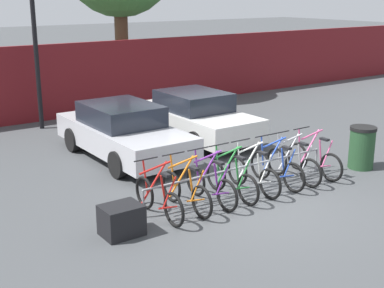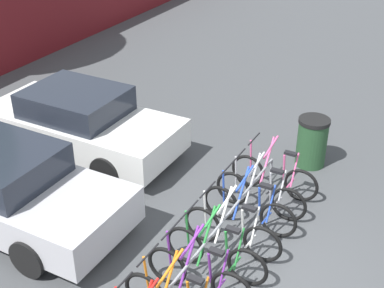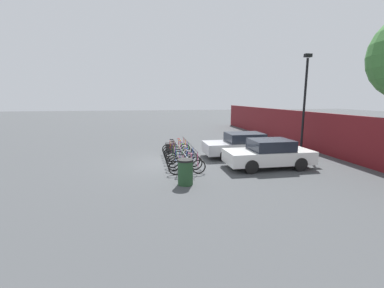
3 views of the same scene
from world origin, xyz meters
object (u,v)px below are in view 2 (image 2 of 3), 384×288
bicycle_blue (249,209)px  bicycle_pink (274,176)px  bicycle_white (232,231)px  bicycle_silver (260,194)px  bike_rack (217,231)px  car_white (81,122)px  bicycle_green (215,253)px  bicycle_purple (198,276)px  trash_bin (312,142)px  car_silver (3,186)px

bicycle_blue → bicycle_pink: bearing=3.0°
bicycle_white → bicycle_silver: 1.20m
bike_rack → car_white: (1.66, 3.98, 0.19)m
bicycle_silver → bicycle_blue: bearing=-179.1°
bicycle_white → bicycle_pink: (1.87, 0.00, 0.00)m
bicycle_white → car_white: (1.42, 4.13, 0.31)m
bicycle_green → car_white: size_ratio=0.41×
bicycle_purple → bicycle_green: (0.54, 0.00, 0.00)m
bicycle_green → trash_bin: 3.81m
car_silver → car_white: size_ratio=1.07×
bicycle_purple → car_white: size_ratio=0.41×
bicycle_green → bicycle_blue: size_ratio=1.00×
bicycle_silver → car_white: bearing=87.8°
bicycle_silver → trash_bin: bicycle_silver is taller
bike_rack → bicycle_green: (-0.34, -0.15, -0.12)m
bicycle_silver → bicycle_pink: (0.67, 0.00, 0.00)m
bike_rack → bicycle_blue: bicycle_blue is taller
bicycle_white → car_silver: car_silver is taller
bicycle_pink → bike_rack: bearing=178.1°
bicycle_green → bicycle_pink: same height
car_silver → bicycle_silver: bearing=-58.7°
bicycle_purple → car_silver: (0.03, 3.78, 0.31)m
bicycle_pink → trash_bin: bicycle_pink is taller
bike_rack → bicycle_blue: 0.95m
bicycle_purple → bicycle_silver: bearing=-0.7°
bicycle_silver → car_silver: 4.43m
bicycle_green → trash_bin: bearing=-1.6°
bicycle_purple → trash_bin: 4.35m
bike_rack → car_white: 4.32m
car_white → trash_bin: car_white is taller
car_white → bicycle_silver: bearing=-93.0°
bicycle_white → car_white: bearing=73.9°
bicycle_blue → car_silver: (-1.79, 3.78, 0.31)m
car_silver → trash_bin: 5.93m
bicycle_blue → bicycle_silver: 0.51m
bicycle_pink → bicycle_green: bearing=-177.9°
bicycle_purple → bicycle_white: size_ratio=1.00×
bicycle_green → trash_bin: bicycle_green is taller
bicycle_blue → trash_bin: bicycle_blue is taller
bicycle_purple → bicycle_silver: size_ratio=1.00×
bicycle_white → car_silver: size_ratio=0.38×
bicycle_silver → trash_bin: size_ratio=1.66×
trash_bin → bicycle_silver: bearing=171.7°
bicycle_purple → car_silver: bearing=88.9°
bicycle_pink → car_white: 4.17m
bicycle_white → trash_bin: (3.21, -0.29, 0.14)m
bike_rack → car_silver: car_silver is taller
bicycle_silver → bicycle_pink: size_ratio=1.00×
bicycle_purple → car_white: car_white is taller
car_white → bicycle_white: bearing=-108.9°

